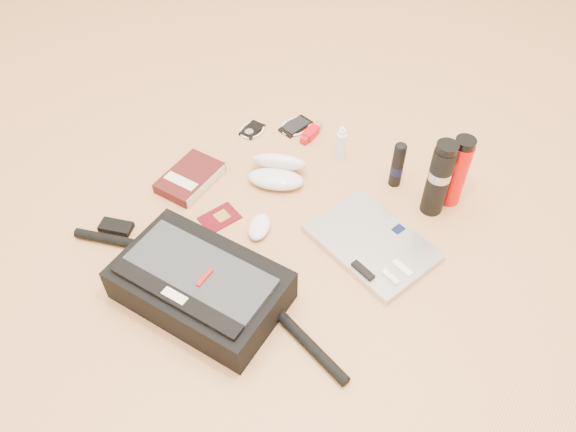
{
  "coord_description": "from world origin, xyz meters",
  "views": [
    {
      "loc": [
        0.6,
        -0.84,
        1.27
      ],
      "look_at": [
        0.0,
        0.08,
        0.06
      ],
      "focal_mm": 35.0,
      "sensor_mm": 36.0,
      "label": 1
    }
  ],
  "objects": [
    {
      "name": "messenger_bag",
      "position": [
        -0.06,
        -0.25,
        0.06
      ],
      "size": [
        0.9,
        0.28,
        0.12
      ],
      "rotation": [
        0.0,
        0.0,
        0.02
      ],
      "color": "black",
      "rests_on": "ground"
    },
    {
      "name": "book",
      "position": [
        -0.37,
        0.08,
        0.02
      ],
      "size": [
        0.14,
        0.21,
        0.04
      ],
      "rotation": [
        0.0,
        0.0,
        0.01
      ],
      "color": "#3F0E0F",
      "rests_on": "ground"
    },
    {
      "name": "laptop",
      "position": [
        0.24,
        0.16,
        0.01
      ],
      "size": [
        0.4,
        0.33,
        0.03
      ],
      "rotation": [
        0.0,
        0.0,
        -0.3
      ],
      "color": "#B5B5B8",
      "rests_on": "ground"
    },
    {
      "name": "ipod",
      "position": [
        -0.35,
        0.39,
        0.01
      ],
      "size": [
        0.08,
        0.09,
        0.01
      ],
      "rotation": [
        0.0,
        0.0,
        0.02
      ],
      "color": "black",
      "rests_on": "ground"
    },
    {
      "name": "inhaler",
      "position": [
        -0.16,
        0.49,
        0.02
      ],
      "size": [
        0.03,
        0.12,
        0.03
      ],
      "rotation": [
        0.0,
        0.0,
        0.0
      ],
      "color": "red",
      "rests_on": "ground"
    },
    {
      "name": "spray_bottle",
      "position": [
        -0.02,
        0.44,
        0.05
      ],
      "size": [
        0.04,
        0.04,
        0.13
      ],
      "rotation": [
        0.0,
        0.0,
        -0.33
      ],
      "color": "#BEE4F9",
      "rests_on": "ground"
    },
    {
      "name": "mouse",
      "position": [
        -0.07,
        0.03,
        0.02
      ],
      "size": [
        0.09,
        0.12,
        0.03
      ],
      "rotation": [
        0.0,
        0.0,
        0.33
      ],
      "color": "white",
      "rests_on": "ground"
    },
    {
      "name": "ground",
      "position": [
        0.0,
        0.0,
        0.0
      ],
      "size": [
        4.0,
        4.0,
        0.0
      ],
      "primitive_type": "plane",
      "color": "tan",
      "rests_on": "ground"
    },
    {
      "name": "passport",
      "position": [
        -0.19,
        0.0,
        0.0
      ],
      "size": [
        0.11,
        0.13,
        0.01
      ],
      "rotation": [
        0.0,
        0.0,
        -0.34
      ],
      "color": "#51060E",
      "rests_on": "ground"
    },
    {
      "name": "thermos_red",
      "position": [
        0.36,
        0.45,
        0.12
      ],
      "size": [
        0.08,
        0.08,
        0.24
      ],
      "rotation": [
        0.0,
        0.0,
        -0.37
      ],
      "color": "red",
      "rests_on": "ground"
    },
    {
      "name": "aerosol_can",
      "position": [
        0.18,
        0.43,
        0.08
      ],
      "size": [
        0.04,
        0.04,
        0.17
      ],
      "rotation": [
        0.0,
        0.0,
        -0.01
      ],
      "color": "black",
      "rests_on": "ground"
    },
    {
      "name": "phone",
      "position": [
        -0.23,
        0.49,
        0.01
      ],
      "size": [
        0.11,
        0.13,
        0.01
      ],
      "rotation": [
        0.0,
        0.0,
        -0.21
      ],
      "color": "black",
      "rests_on": "ground"
    },
    {
      "name": "thermos_black",
      "position": [
        0.33,
        0.39,
        0.13
      ],
      "size": [
        0.09,
        0.09,
        0.26
      ],
      "rotation": [
        0.0,
        0.0,
        -0.36
      ],
      "color": "black",
      "rests_on": "ground"
    },
    {
      "name": "sunglasses_case",
      "position": [
        -0.14,
        0.24,
        0.04
      ],
      "size": [
        0.22,
        0.21,
        0.1
      ],
      "rotation": [
        0.0,
        0.0,
        0.41
      ],
      "color": "silver",
      "rests_on": "ground"
    }
  ]
}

